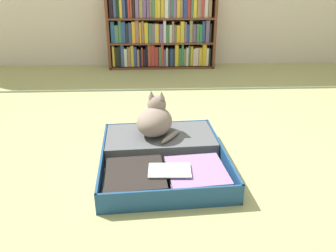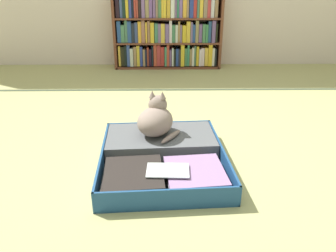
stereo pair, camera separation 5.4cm
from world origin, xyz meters
name	(u,v)px [view 2 (the right image)]	position (x,y,z in m)	size (l,w,h in m)	color
ground_plane	(178,159)	(0.00, 0.00, 0.00)	(10.00, 10.00, 0.00)	tan
tatami_border	(172,90)	(0.00, 1.35, 0.00)	(4.80, 0.05, 0.00)	#3D4933
bookshelf	(167,32)	(-0.04, 2.26, 0.42)	(1.26, 0.24, 0.88)	brown
open_suitcase	(162,156)	(-0.10, -0.05, 0.05)	(0.74, 0.83, 0.11)	navy
black_cat	(156,119)	(-0.13, 0.13, 0.21)	(0.30, 0.32, 0.26)	gray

